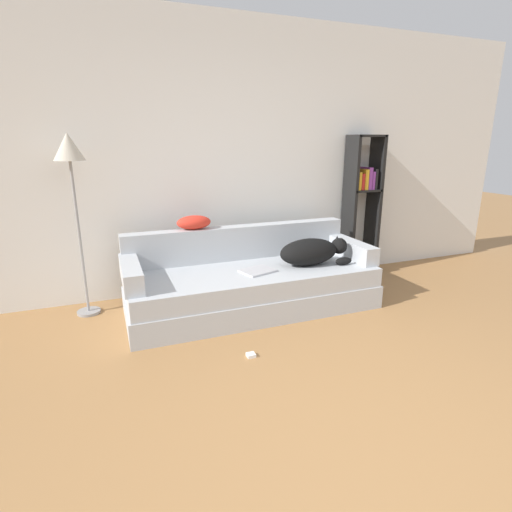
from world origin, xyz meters
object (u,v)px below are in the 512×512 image
object	(u,v)px
bookshelf	(362,197)
floor_lamp	(70,163)
dog	(312,251)
couch	(252,289)
laptop	(258,271)
throw_pillow	(194,222)
power_adapter	(251,355)

from	to	relation	value
bookshelf	floor_lamp	bearing A→B (deg)	-177.82
dog	bookshelf	world-z (taller)	bookshelf
couch	floor_lamp	bearing A→B (deg)	163.05
couch	floor_lamp	world-z (taller)	floor_lamp
bookshelf	floor_lamp	size ratio (longest dim) A/B	1.00
laptop	throw_pillow	bearing A→B (deg)	116.15
throw_pillow	floor_lamp	xyz separation A→B (m)	(-1.00, 0.05, 0.56)
throw_pillow	power_adapter	size ratio (longest dim) A/B	5.24
bookshelf	dog	bearing A→B (deg)	-147.33
throw_pillow	floor_lamp	world-z (taller)	floor_lamp
throw_pillow	bookshelf	xyz separation A→B (m)	(2.00, 0.16, 0.13)
laptop	couch	bearing A→B (deg)	83.34
couch	dog	size ratio (longest dim) A/B	3.26
laptop	floor_lamp	size ratio (longest dim) A/B	0.22
dog	laptop	world-z (taller)	dog
throw_pillow	floor_lamp	size ratio (longest dim) A/B	0.20
floor_lamp	throw_pillow	bearing A→B (deg)	-2.85
laptop	power_adapter	size ratio (longest dim) A/B	5.58
dog	throw_pillow	world-z (taller)	throw_pillow
couch	dog	world-z (taller)	dog
floor_lamp	power_adapter	bearing A→B (deg)	-48.47
floor_lamp	power_adapter	size ratio (longest dim) A/B	25.79
dog	floor_lamp	size ratio (longest dim) A/B	0.44
power_adapter	laptop	bearing A→B (deg)	65.10
laptop	bookshelf	xyz separation A→B (m)	(1.54, 0.65, 0.51)
throw_pillow	floor_lamp	distance (m)	1.15
dog	laptop	size ratio (longest dim) A/B	2.03
couch	laptop	world-z (taller)	laptop
laptop	floor_lamp	distance (m)	1.82
floor_lamp	power_adapter	xyz separation A→B (m)	(1.12, -1.27, -1.33)
dog	power_adapter	size ratio (longest dim) A/B	11.34
throw_pillow	bookshelf	world-z (taller)	bookshelf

